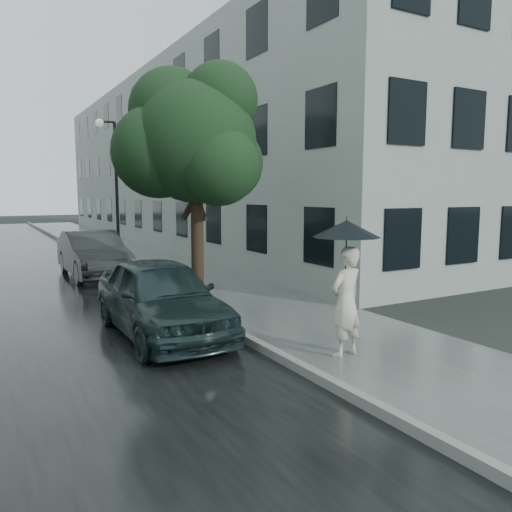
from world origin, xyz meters
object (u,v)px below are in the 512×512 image
street_tree (194,141)px  car_near (161,297)px  pedestrian (346,302)px  lamp_post (113,182)px  car_far (93,254)px

street_tree → car_near: size_ratio=1.28×
pedestrian → lamp_post: bearing=-101.0°
street_tree → car_near: (-1.30, -1.39, -3.10)m
lamp_post → car_far: size_ratio=1.23×
street_tree → car_far: bearing=99.5°
car_near → car_far: size_ratio=0.96×
car_near → street_tree: bearing=47.2°
pedestrian → lamp_post: (-0.46, 13.66, 2.24)m
lamp_post → car_near: lamp_post is taller
street_tree → lamp_post: 9.60m
street_tree → car_far: (-1.03, 6.15, -3.10)m
lamp_post → car_near: (-1.79, -10.95, -2.42)m
street_tree → lamp_post: (0.49, 9.56, -0.68)m
pedestrian → car_far: pedestrian is taller
street_tree → car_far: size_ratio=1.23×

